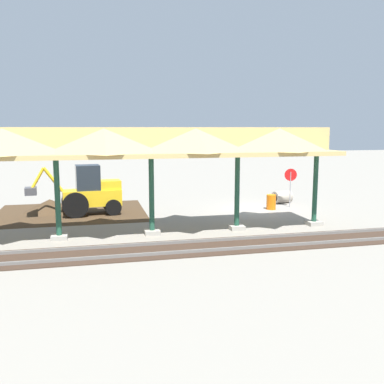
{
  "coord_description": "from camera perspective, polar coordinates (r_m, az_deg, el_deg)",
  "views": [
    {
      "loc": [
        9.64,
        23.81,
        4.87
      ],
      "look_at": [
        4.67,
        2.61,
        1.6
      ],
      "focal_mm": 40.0,
      "sensor_mm": 36.0,
      "label": 1
    }
  ],
  "objects": [
    {
      "name": "platform_canopy",
      "position": [
        19.27,
        -17.8,
        6.09
      ],
      "size": [
        25.92,
        3.2,
        4.9
      ],
      "color": "#9E998E",
      "rests_on": "ground"
    },
    {
      "name": "backhoe",
      "position": [
        24.8,
        -13.53,
        -0.05
      ],
      "size": [
        5.21,
        1.96,
        2.82
      ],
      "color": "yellow",
      "rests_on": "ground"
    },
    {
      "name": "ground_plane",
      "position": [
        26.15,
        8.69,
        -2.3
      ],
      "size": [
        120.0,
        120.0,
        0.0
      ],
      "primitive_type": "plane",
      "color": "gray"
    },
    {
      "name": "dirt_work_zone",
      "position": [
        25.76,
        -15.82,
        -2.68
      ],
      "size": [
        8.44,
        7.0,
        0.01
      ],
      "primitive_type": "cube",
      "color": "#42301E",
      "rests_on": "ground"
    },
    {
      "name": "traffic_barrel",
      "position": [
        26.19,
        10.51,
        -1.32
      ],
      "size": [
        0.56,
        0.56,
        0.9
      ],
      "primitive_type": "cylinder",
      "color": "orange",
      "rests_on": "ground"
    },
    {
      "name": "concrete_pipe",
      "position": [
        28.55,
        11.9,
        -0.66
      ],
      "size": [
        1.33,
        1.06,
        0.8
      ],
      "color": "#9E9384",
      "rests_on": "ground"
    },
    {
      "name": "stop_sign",
      "position": [
        27.06,
        13.01,
        1.65
      ],
      "size": [
        0.75,
        0.21,
        2.39
      ],
      "color": "gray",
      "rests_on": "ground"
    },
    {
      "name": "rail_tracks",
      "position": [
        19.7,
        16.67,
        -6.05
      ],
      "size": [
        60.0,
        2.58,
        0.15
      ],
      "color": "slate",
      "rests_on": "ground"
    },
    {
      "name": "dirt_mound",
      "position": [
        26.55,
        -18.38,
        -2.47
      ],
      "size": [
        6.02,
        6.02,
        1.45
      ],
      "primitive_type": "cone",
      "color": "#42301E",
      "rests_on": "ground"
    }
  ]
}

